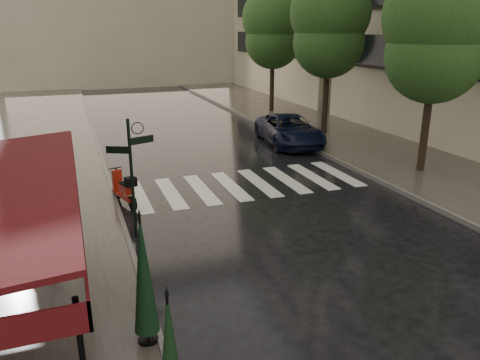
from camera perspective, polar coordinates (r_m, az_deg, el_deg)
ground at (r=10.17m, az=-3.17°, el=-12.57°), size 120.00×120.00×0.00m
sidewalk_near at (r=21.12m, az=-24.97°, el=2.32°), size 6.00×60.00×0.12m
sidewalk_far at (r=24.58m, az=11.65°, el=5.68°), size 5.50×60.00×0.12m
curb_near at (r=21.04m, az=-16.71°, el=3.26°), size 0.12×60.00×0.16m
curb_far at (r=23.25m, az=5.73°, el=5.30°), size 0.12×60.00×0.16m
crosswalk at (r=16.24m, az=0.63°, el=-0.51°), size 7.85×3.20×0.01m
signpost at (r=11.94m, az=-13.08°, el=1.31°), size 1.17×0.29×3.10m
tree_near at (r=18.04m, az=23.02°, el=17.16°), size 3.80×3.80×7.99m
tree_mid at (r=23.66m, az=10.90°, el=18.77°), size 3.80×3.80×8.34m
tree_far at (r=29.98m, az=4.06°, el=18.56°), size 3.80×3.80×8.16m
pedestrian_with_umbrella at (r=13.16m, az=-23.45°, el=1.81°), size 1.36×1.37×2.58m
scooter at (r=14.61m, az=-13.89°, el=-1.18°), size 0.72×1.57×1.06m
parked_car at (r=21.93m, az=6.01°, el=6.11°), size 2.77×5.05×1.34m
parasol_front at (r=7.86m, az=-11.68°, el=-11.22°), size 0.42×0.42×2.35m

